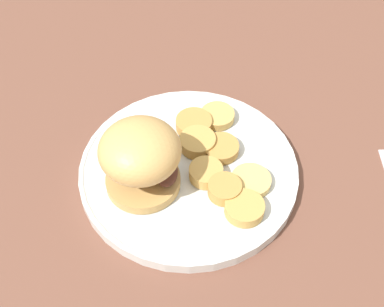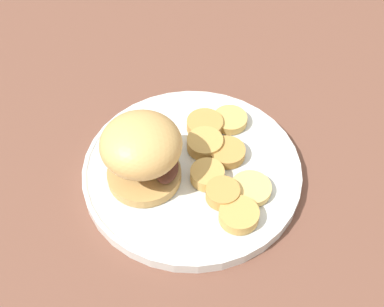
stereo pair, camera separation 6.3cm
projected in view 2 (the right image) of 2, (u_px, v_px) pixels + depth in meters
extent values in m
plane|color=brown|center=(192.00, 175.00, 0.66)|extent=(4.00, 4.00, 0.00)
cylinder|color=silver|center=(192.00, 171.00, 0.66)|extent=(0.27, 0.27, 0.02)
torus|color=silver|center=(192.00, 168.00, 0.65)|extent=(0.26, 0.26, 0.01)
cylinder|color=tan|center=(144.00, 174.00, 0.63)|extent=(0.09, 0.09, 0.01)
ellipsoid|color=#4C281E|center=(167.00, 169.00, 0.62)|extent=(0.03, 0.04, 0.02)
ellipsoid|color=#4C281E|center=(137.00, 161.00, 0.62)|extent=(0.05, 0.06, 0.01)
ellipsoid|color=#4C281E|center=(142.00, 165.00, 0.62)|extent=(0.04, 0.04, 0.01)
ellipsoid|color=brown|center=(153.00, 149.00, 0.63)|extent=(0.06, 0.06, 0.02)
ellipsoid|color=#4C281E|center=(126.00, 145.00, 0.64)|extent=(0.04, 0.04, 0.02)
ellipsoid|color=#4C281E|center=(166.00, 158.00, 0.63)|extent=(0.04, 0.05, 0.01)
ellipsoid|color=brown|center=(160.00, 155.00, 0.63)|extent=(0.04, 0.04, 0.02)
ellipsoid|color=tan|center=(141.00, 144.00, 0.59)|extent=(0.09, 0.09, 0.06)
cylinder|color=#BC8942|center=(223.00, 193.00, 0.61)|extent=(0.04, 0.04, 0.02)
cylinder|color=tan|center=(230.00, 120.00, 0.69)|extent=(0.04, 0.04, 0.01)
cylinder|color=tan|center=(205.00, 144.00, 0.66)|extent=(0.04, 0.04, 0.02)
cylinder|color=#DBB766|center=(251.00, 189.00, 0.62)|extent=(0.05, 0.05, 0.01)
cylinder|color=tan|center=(207.00, 175.00, 0.63)|extent=(0.04, 0.04, 0.02)
cylinder|color=#BC8942|center=(205.00, 125.00, 0.68)|extent=(0.05, 0.05, 0.01)
cylinder|color=tan|center=(239.00, 215.00, 0.60)|extent=(0.05, 0.05, 0.01)
cylinder|color=#BC8942|center=(227.00, 152.00, 0.65)|extent=(0.04, 0.04, 0.01)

